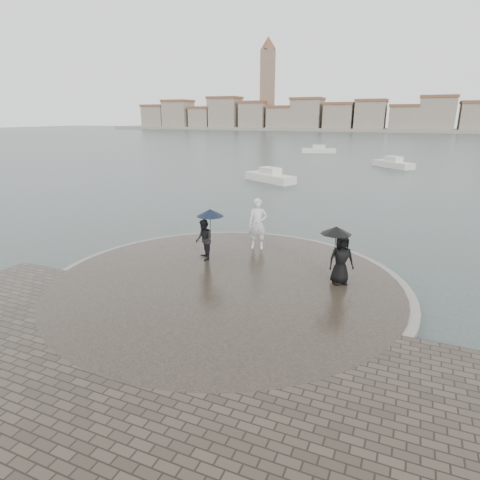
% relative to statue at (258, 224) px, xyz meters
% --- Properties ---
extents(ground, '(400.00, 400.00, 0.00)m').
position_rel_statue_xyz_m(ground, '(0.23, -7.24, -1.44)').
color(ground, '#2B3835').
rests_on(ground, ground).
extents(kerb_ring, '(12.50, 12.50, 0.32)m').
position_rel_statue_xyz_m(kerb_ring, '(0.23, -3.74, -1.28)').
color(kerb_ring, gray).
rests_on(kerb_ring, ground).
extents(quay_tip, '(11.90, 11.90, 0.36)m').
position_rel_statue_xyz_m(quay_tip, '(0.23, -3.74, -1.26)').
color(quay_tip, '#2D261E').
rests_on(quay_tip, ground).
extents(statue, '(0.89, 0.70, 2.16)m').
position_rel_statue_xyz_m(statue, '(0.00, 0.00, 0.00)').
color(statue, silver).
rests_on(statue, quay_tip).
extents(visitor_left, '(1.27, 1.13, 2.04)m').
position_rel_statue_xyz_m(visitor_left, '(-1.37, -2.10, 0.05)').
color(visitor_left, black).
rests_on(visitor_left, quay_tip).
extents(visitor_right, '(1.27, 1.06, 1.95)m').
position_rel_statue_xyz_m(visitor_right, '(3.85, -2.41, 0.03)').
color(visitor_right, black).
rests_on(visitor_right, quay_tip).
extents(far_skyline, '(260.00, 20.00, 37.00)m').
position_rel_statue_xyz_m(far_skyline, '(-6.06, 153.47, 4.17)').
color(far_skyline, gray).
rests_on(far_skyline, ground).
extents(boats, '(17.76, 35.42, 1.50)m').
position_rel_statue_xyz_m(boats, '(-3.90, 35.68, -1.06)').
color(boats, silver).
rests_on(boats, ground).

